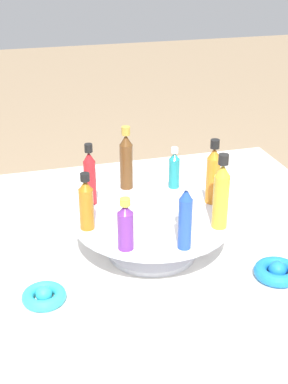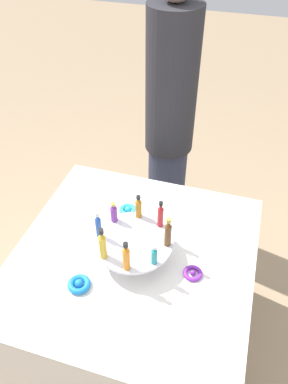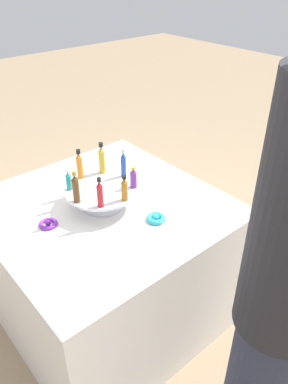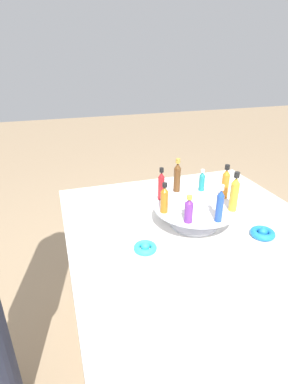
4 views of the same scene
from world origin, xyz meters
The scene contains 13 objects.
party_table centered at (0.00, 0.00, 0.35)m, with size 0.99×0.99×0.70m.
display_stand centered at (0.00, 0.00, 0.76)m, with size 0.33×0.33×0.09m.
bottle_orange centered at (-0.02, 0.14, 0.86)m, with size 0.03×0.03×0.14m.
bottle_teal centered at (-0.11, 0.08, 0.84)m, with size 0.02×0.02×0.09m.
bottle_brown centered at (-0.14, -0.02, 0.86)m, with size 0.03×0.03×0.14m.
bottle_red centered at (-0.08, -0.11, 0.85)m, with size 0.03×0.03×0.13m.
bottle_amber centered at (0.02, -0.14, 0.85)m, with size 0.03×0.03×0.12m.
bottle_purple centered at (0.11, -0.08, 0.84)m, with size 0.03×0.03×0.10m.
bottle_blue centered at (0.14, 0.02, 0.86)m, with size 0.02×0.02×0.14m.
bottle_gold centered at (0.08, 0.11, 0.86)m, with size 0.03×0.03×0.15m.
ribbon_bow_teal centered at (0.11, -0.24, 0.71)m, with size 0.08×0.08×0.03m.
ribbon_bow_blue centered at (0.15, 0.21, 0.72)m, with size 0.09×0.09×0.04m.
ribbon_bow_purple centered at (-0.26, 0.03, 0.71)m, with size 0.08×0.08×0.02m.
Camera 1 is at (0.92, -0.27, 1.31)m, focal length 50.00 mm.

